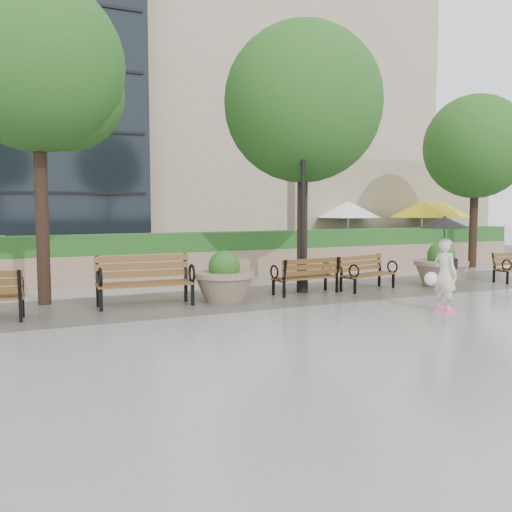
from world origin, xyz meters
name	(u,v)px	position (x,y,z in m)	size (l,w,h in m)	color
ground	(341,318)	(0.00, 0.00, 0.00)	(100.00, 100.00, 0.00)	gray
cobble_strip	(269,296)	(0.00, 3.00, 0.01)	(28.00, 3.20, 0.01)	#383330
hedge_wall	(209,255)	(0.00, 7.00, 0.66)	(24.00, 0.80, 1.35)	#9C7E64
cafe_wall	(396,209)	(9.50, 10.00, 2.00)	(10.00, 0.60, 4.00)	tan
cafe_hedge	(422,250)	(9.00, 7.80, 0.45)	(8.00, 0.50, 0.90)	#1C541E
asphalt_street	(169,265)	(0.00, 11.00, 0.00)	(40.00, 7.00, 0.00)	black
bldg_stone	(266,77)	(10.00, 23.00, 10.00)	(18.00, 10.00, 20.00)	tan
bench_1	(145,292)	(-3.01, 2.89, 0.32)	(2.06, 0.93, 1.08)	brown
bench_2	(306,283)	(0.94, 2.88, 0.26)	(1.70, 0.80, 0.88)	brown
bench_3	(367,280)	(2.71, 2.81, 0.26)	(1.71, 1.02, 0.86)	brown
planter_left	(224,282)	(-1.26, 2.75, 0.45)	(1.37, 1.37, 1.15)	#7F6B56
planter_right	(441,269)	(4.90, 2.54, 0.46)	(1.42, 1.42, 1.19)	#7F6B56
lamppost	(303,214)	(1.00, 3.17, 1.95)	(0.28, 0.28, 4.39)	black
tree_0	(45,73)	(-4.77, 4.15, 4.93)	(3.68, 3.63, 6.88)	black
tree_1	(307,108)	(1.80, 4.36, 4.71)	(4.18, 4.18, 6.93)	black
tree_2	(477,150)	(9.54, 5.78, 4.07)	(3.62, 3.56, 5.96)	black
patio_umb_white	(348,210)	(6.56, 9.22, 1.99)	(2.50, 2.50, 2.30)	black
patio_umb_yellow_a	(422,210)	(9.32, 8.23, 1.99)	(2.50, 2.50, 2.30)	black
patio_umb_yellow_b	(440,210)	(10.83, 8.88, 1.99)	(2.50, 2.50, 2.30)	black
car_right	(6,257)	(-5.46, 9.77, 0.61)	(1.29, 3.71, 1.22)	white
pedestrian	(444,254)	(2.32, -0.24, 1.16)	(1.04, 1.04, 1.91)	beige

